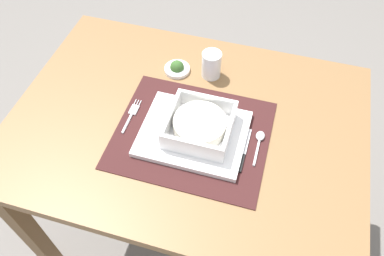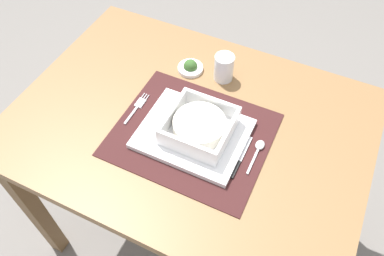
% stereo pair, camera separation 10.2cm
% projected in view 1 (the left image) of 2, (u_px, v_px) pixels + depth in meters
% --- Properties ---
extents(ground_plane, '(6.00, 6.00, 0.00)m').
position_uv_depth(ground_plane, '(188.00, 225.00, 1.64)').
color(ground_plane, slate).
extents(dining_table, '(1.00, 0.73, 0.72)m').
position_uv_depth(dining_table, '(187.00, 142.00, 1.15)').
color(dining_table, brown).
rests_on(dining_table, ground).
extents(placemat, '(0.42, 0.35, 0.00)m').
position_uv_depth(placemat, '(192.00, 134.00, 1.04)').
color(placemat, '#381919').
rests_on(placemat, dining_table).
extents(serving_plate, '(0.28, 0.23, 0.02)m').
position_uv_depth(serving_plate, '(193.00, 134.00, 1.03)').
color(serving_plate, white).
rests_on(serving_plate, placemat).
extents(porridge_bowl, '(0.17, 0.17, 0.06)m').
position_uv_depth(porridge_bowl, '(200.00, 126.00, 1.01)').
color(porridge_bowl, white).
rests_on(porridge_bowl, serving_plate).
extents(fork, '(0.02, 0.13, 0.00)m').
position_uv_depth(fork, '(132.00, 113.00, 1.08)').
color(fork, silver).
rests_on(fork, placemat).
extents(spoon, '(0.02, 0.11, 0.01)m').
position_uv_depth(spoon, '(260.00, 139.00, 1.02)').
color(spoon, silver).
rests_on(spoon, placemat).
extents(butter_knife, '(0.01, 0.14, 0.01)m').
position_uv_depth(butter_knife, '(243.00, 153.00, 1.00)').
color(butter_knife, black).
rests_on(butter_knife, placemat).
extents(drinking_glass, '(0.06, 0.06, 0.08)m').
position_uv_depth(drinking_glass, '(211.00, 66.00, 1.15)').
color(drinking_glass, white).
rests_on(drinking_glass, dining_table).
extents(condiment_saucer, '(0.08, 0.08, 0.04)m').
position_uv_depth(condiment_saucer, '(177.00, 68.00, 1.19)').
color(condiment_saucer, white).
rests_on(condiment_saucer, dining_table).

